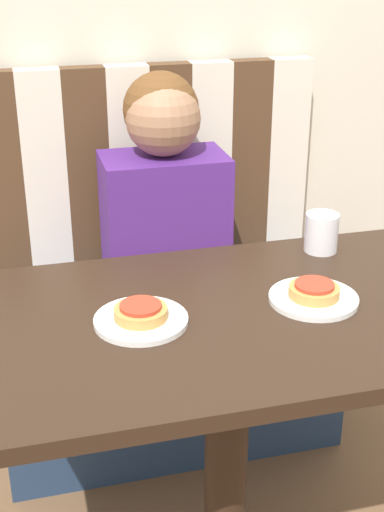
{
  "coord_description": "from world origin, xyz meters",
  "views": [
    {
      "loc": [
        -0.4,
        -1.25,
        1.49
      ],
      "look_at": [
        0.0,
        0.32,
        0.76
      ],
      "focal_mm": 50.0,
      "sensor_mm": 36.0,
      "label": 1
    }
  ],
  "objects_px": {
    "plate_left": "(141,319)",
    "drinking_cup": "(321,233)",
    "plate_right": "(313,298)",
    "pizza_right": "(313,289)",
    "pizza_left": "(140,311)",
    "person": "(164,191)"
  },
  "relations": [
    {
      "from": "person",
      "to": "pizza_left",
      "type": "xyz_separation_m",
      "value": [
        -0.19,
        -0.63,
        -0.03
      ]
    },
    {
      "from": "person",
      "to": "pizza_right",
      "type": "bearing_deg",
      "value": -73.38
    },
    {
      "from": "plate_left",
      "to": "pizza_left",
      "type": "relative_size",
      "value": 1.77
    },
    {
      "from": "person",
      "to": "drinking_cup",
      "type": "height_order",
      "value": "person"
    },
    {
      "from": "plate_right",
      "to": "drinking_cup",
      "type": "distance_m",
      "value": 0.27
    },
    {
      "from": "plate_right",
      "to": "pizza_left",
      "type": "xyz_separation_m",
      "value": [
        -0.38,
        0.0,
        0.02
      ]
    },
    {
      "from": "plate_right",
      "to": "pizza_right",
      "type": "xyz_separation_m",
      "value": [
        0.0,
        0.0,
        0.02
      ]
    },
    {
      "from": "plate_right",
      "to": "plate_left",
      "type": "bearing_deg",
      "value": 180.0
    },
    {
      "from": "pizza_left",
      "to": "pizza_right",
      "type": "relative_size",
      "value": 1.0
    },
    {
      "from": "plate_right",
      "to": "person",
      "type": "bearing_deg",
      "value": 106.62
    },
    {
      "from": "person",
      "to": "drinking_cup",
      "type": "xyz_separation_m",
      "value": [
        0.31,
        -0.39,
        -0.0
      ]
    },
    {
      "from": "person",
      "to": "plate_left",
      "type": "distance_m",
      "value": 0.66
    },
    {
      "from": "plate_right",
      "to": "pizza_right",
      "type": "height_order",
      "value": "pizza_right"
    },
    {
      "from": "pizza_right",
      "to": "person",
      "type": "bearing_deg",
      "value": 106.62
    },
    {
      "from": "pizza_right",
      "to": "drinking_cup",
      "type": "distance_m",
      "value": 0.27
    },
    {
      "from": "person",
      "to": "pizza_left",
      "type": "bearing_deg",
      "value": -106.62
    },
    {
      "from": "plate_left",
      "to": "plate_right",
      "type": "bearing_deg",
      "value": 0.0
    },
    {
      "from": "plate_left",
      "to": "drinking_cup",
      "type": "distance_m",
      "value": 0.56
    },
    {
      "from": "drinking_cup",
      "to": "plate_right",
      "type": "bearing_deg",
      "value": -117.22
    },
    {
      "from": "plate_right",
      "to": "pizza_right",
      "type": "bearing_deg",
      "value": 0.0
    },
    {
      "from": "pizza_right",
      "to": "drinking_cup",
      "type": "relative_size",
      "value": 1.13
    },
    {
      "from": "person",
      "to": "drinking_cup",
      "type": "relative_size",
      "value": 7.0
    }
  ]
}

